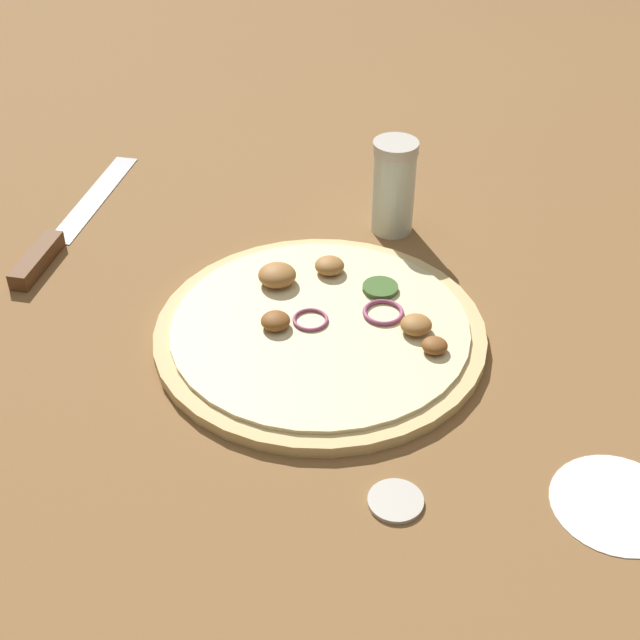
% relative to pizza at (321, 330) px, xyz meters
% --- Properties ---
extents(ground_plane, '(3.00, 3.00, 0.00)m').
position_rel_pizza_xyz_m(ground_plane, '(-0.00, 0.00, -0.01)').
color(ground_plane, brown).
extents(pizza, '(0.31, 0.31, 0.03)m').
position_rel_pizza_xyz_m(pizza, '(0.00, 0.00, 0.00)').
color(pizza, '#D6B77A').
rests_on(pizza, ground_plane).
extents(knife, '(0.29, 0.10, 0.02)m').
position_rel_pizza_xyz_m(knife, '(0.18, 0.28, -0.00)').
color(knife, silver).
rests_on(knife, ground_plane).
extents(spice_jar, '(0.05, 0.05, 0.11)m').
position_rel_pizza_xyz_m(spice_jar, '(0.19, -0.09, 0.05)').
color(spice_jar, silver).
rests_on(spice_jar, ground_plane).
extents(loose_cap, '(0.04, 0.04, 0.01)m').
position_rel_pizza_xyz_m(loose_cap, '(-0.21, -0.05, -0.00)').
color(loose_cap, beige).
rests_on(loose_cap, ground_plane).
extents(flour_patch, '(0.10, 0.10, 0.00)m').
position_rel_pizza_xyz_m(flour_patch, '(-0.22, -0.22, -0.01)').
color(flour_patch, white).
rests_on(flour_patch, ground_plane).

